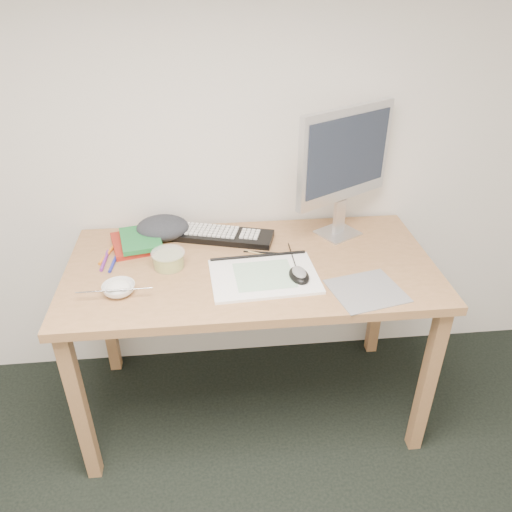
% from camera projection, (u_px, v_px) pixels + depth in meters
% --- Properties ---
extents(room_shell, '(3.60, 3.60, 3.60)m').
position_uv_depth(room_shell, '(496.00, 386.00, 0.27)').
color(room_shell, silver).
rests_on(room_shell, ground).
extents(desk, '(1.40, 0.70, 0.75)m').
position_uv_depth(desk, '(251.00, 282.00, 1.95)').
color(desk, '#A8784D').
rests_on(desk, ground).
extents(mousepad, '(0.28, 0.27, 0.00)m').
position_uv_depth(mousepad, '(367.00, 291.00, 1.75)').
color(mousepad, gray).
rests_on(mousepad, desk).
extents(sketchpad, '(0.40, 0.30, 0.01)m').
position_uv_depth(sketchpad, '(264.00, 276.00, 1.82)').
color(sketchpad, white).
rests_on(sketchpad, desk).
extents(keyboard, '(0.45, 0.25, 0.03)m').
position_uv_depth(keyboard, '(221.00, 236.00, 2.07)').
color(keyboard, black).
rests_on(keyboard, desk).
extents(monitor, '(0.41, 0.26, 0.53)m').
position_uv_depth(monitor, '(345.00, 158.00, 1.94)').
color(monitor, silver).
rests_on(monitor, desk).
extents(mouse, '(0.08, 0.12, 0.04)m').
position_uv_depth(mouse, '(299.00, 273.00, 1.80)').
color(mouse, black).
rests_on(mouse, sketchpad).
extents(rice_bowl, '(0.14, 0.14, 0.04)m').
position_uv_depth(rice_bowl, '(119.00, 289.00, 1.73)').
color(rice_bowl, white).
rests_on(rice_bowl, desk).
extents(chopsticks, '(0.24, 0.02, 0.02)m').
position_uv_depth(chopsticks, '(114.00, 290.00, 1.69)').
color(chopsticks, silver).
rests_on(chopsticks, rice_bowl).
extents(fruit_tub, '(0.13, 0.13, 0.06)m').
position_uv_depth(fruit_tub, '(169.00, 259.00, 1.87)').
color(fruit_tub, '#D8D54C').
rests_on(fruit_tub, desk).
extents(book_red, '(0.21, 0.24, 0.02)m').
position_uv_depth(book_red, '(133.00, 243.00, 2.02)').
color(book_red, maroon).
rests_on(book_red, desk).
extents(book_green, '(0.19, 0.24, 0.02)m').
position_uv_depth(book_green, '(141.00, 239.00, 2.01)').
color(book_green, '#1A6930').
rests_on(book_green, book_red).
extents(cloth_lump, '(0.22, 0.20, 0.08)m').
position_uv_depth(cloth_lump, '(163.00, 228.00, 2.08)').
color(cloth_lump, '#282A30').
rests_on(cloth_lump, desk).
extents(pencil_pink, '(0.18, 0.04, 0.01)m').
position_uv_depth(pencil_pink, '(239.00, 261.00, 1.92)').
color(pencil_pink, pink).
rests_on(pencil_pink, desk).
extents(pencil_tan, '(0.17, 0.11, 0.01)m').
position_uv_depth(pencil_tan, '(267.00, 256.00, 1.95)').
color(pencil_tan, tan).
rests_on(pencil_tan, desk).
extents(pencil_black, '(0.17, 0.04, 0.01)m').
position_uv_depth(pencil_black, '(266.00, 253.00, 1.97)').
color(pencil_black, black).
rests_on(pencil_black, desk).
extents(marker_blue, '(0.02, 0.13, 0.01)m').
position_uv_depth(marker_blue, '(114.00, 262.00, 1.90)').
color(marker_blue, navy).
rests_on(marker_blue, desk).
extents(marker_orange, '(0.05, 0.13, 0.01)m').
position_uv_depth(marker_orange, '(107.00, 255.00, 1.95)').
color(marker_orange, orange).
rests_on(marker_orange, desk).
extents(marker_purple, '(0.02, 0.14, 0.01)m').
position_uv_depth(marker_purple, '(105.00, 260.00, 1.92)').
color(marker_purple, '#672382').
rests_on(marker_purple, desk).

